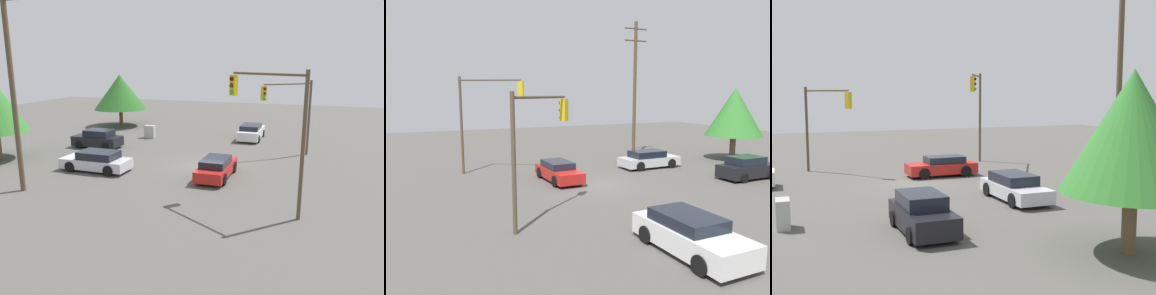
% 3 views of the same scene
% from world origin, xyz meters
% --- Properties ---
extents(ground_plane, '(80.00, 80.00, 0.00)m').
position_xyz_m(ground_plane, '(0.00, 0.00, 0.00)').
color(ground_plane, '#54514C').
extents(sedan_silver, '(4.62, 1.98, 1.33)m').
position_xyz_m(sedan_silver, '(6.45, 3.18, 0.65)').
color(sedan_silver, silver).
rests_on(sedan_silver, ground_plane).
extents(sedan_red, '(1.86, 4.47, 1.29)m').
position_xyz_m(sedan_red, '(-1.51, 2.07, 0.64)').
color(sedan_red, red).
rests_on(sedan_red, ground_plane).
extents(sedan_dark, '(4.07, 1.88, 1.52)m').
position_xyz_m(sedan_dark, '(10.13, -2.76, 0.72)').
color(sedan_dark, black).
rests_on(sedan_dark, ground_plane).
extents(traffic_signal_main, '(3.51, 2.69, 5.75)m').
position_xyz_m(traffic_signal_main, '(-5.33, -4.82, 3.98)').
color(traffic_signal_main, brown).
rests_on(traffic_signal_main, ground_plane).
extents(traffic_signal_cross, '(3.99, 2.47, 6.83)m').
position_xyz_m(traffic_signal_cross, '(-5.34, 6.20, 4.70)').
color(traffic_signal_cross, brown).
rests_on(traffic_signal_cross, ground_plane).
extents(utility_pole_tall, '(2.20, 0.28, 11.81)m').
position_xyz_m(utility_pole_tall, '(8.24, 7.95, 6.21)').
color(utility_pole_tall, brown).
rests_on(utility_pole_tall, ground_plane).
extents(electrical_cabinet, '(0.98, 0.53, 1.19)m').
position_xyz_m(electrical_cabinet, '(7.65, -7.75, 0.60)').
color(electrical_cabinet, '#B2B2AD').
rests_on(electrical_cabinet, ground_plane).
extents(tree_behind, '(4.72, 4.72, 6.15)m').
position_xyz_m(tree_behind, '(15.04, 2.96, 4.10)').
color(tree_behind, brown).
rests_on(tree_behind, ground_plane).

